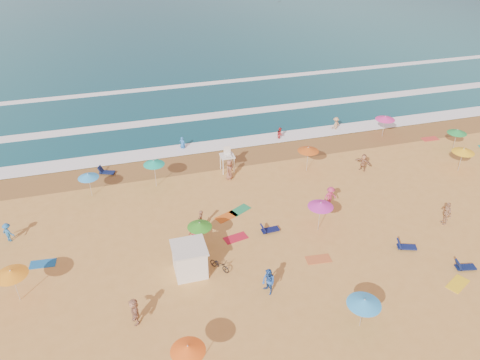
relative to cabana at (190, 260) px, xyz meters
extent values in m
plane|color=gold|center=(2.69, 1.80, -1.00)|extent=(220.00, 220.00, 0.00)
cube|color=#0C4756|center=(2.69, 85.80, -1.00)|extent=(220.00, 140.00, 0.18)
plane|color=olive|center=(2.69, 14.30, -0.99)|extent=(220.00, 220.00, 0.00)
cube|color=white|center=(2.69, 16.80, -0.90)|extent=(200.00, 2.20, 0.05)
cube|color=white|center=(2.69, 23.80, -0.90)|extent=(200.00, 1.60, 0.05)
cube|color=white|center=(2.69, 33.80, -0.90)|extent=(200.00, 1.20, 0.05)
cube|color=white|center=(0.00, 0.00, 0.00)|extent=(2.00, 2.00, 2.00)
cube|color=silver|center=(0.00, 0.00, 1.06)|extent=(2.20, 2.20, 0.12)
imported|color=black|center=(1.90, -0.30, -0.59)|extent=(1.39, 1.58, 0.82)
cone|color=orange|center=(-10.55, 0.39, 1.24)|extent=(1.93, 1.93, 0.35)
cone|color=yellow|center=(25.49, 6.33, 1.05)|extent=(1.92, 1.92, 0.35)
cone|color=#FF5E15|center=(-1.48, -7.79, 1.32)|extent=(1.77, 1.77, 0.35)
cone|color=#33A0E7|center=(8.58, -7.09, 0.94)|extent=(1.95, 1.95, 0.35)
cone|color=#CF5615|center=(12.42, 10.02, 1.19)|extent=(1.86, 1.86, 0.35)
cone|color=#E73394|center=(22.52, 14.30, 1.04)|extent=(1.93, 1.93, 0.35)
cone|color=#15AE8D|center=(-0.85, 11.10, 1.31)|extent=(1.76, 1.76, 0.35)
cone|color=#338F21|center=(1.10, 1.97, 1.20)|extent=(1.68, 1.68, 0.35)
cone|color=green|center=(27.56, 9.84, 0.97)|extent=(1.78, 1.78, 0.35)
cone|color=#CC2DA8|center=(9.93, 1.87, 1.25)|extent=(1.85, 1.85, 0.35)
cone|color=#35A1EE|center=(-6.14, 11.05, 0.94)|extent=(1.67, 1.67, 0.35)
cube|color=#0D1345|center=(6.44, 2.58, -0.83)|extent=(1.33, 0.63, 0.34)
cube|color=#0E1946|center=(17.59, -4.73, -0.83)|extent=(1.38, 0.80, 0.34)
cube|color=#0F1A4F|center=(15.01, -1.85, -0.83)|extent=(1.41, 0.97, 0.34)
cube|color=#0D1945|center=(-4.78, 14.30, -0.83)|extent=(1.41, 0.99, 0.34)
cube|color=#1A61A4|center=(-9.45, 3.45, -0.98)|extent=(1.77, 1.01, 0.03)
cube|color=#D45C17|center=(3.78, 5.23, -0.98)|extent=(1.90, 1.44, 0.03)
cube|color=#C9612F|center=(8.61, -1.19, -0.98)|extent=(1.77, 1.02, 0.03)
cube|color=red|center=(3.79, 2.56, -0.98)|extent=(1.83, 1.17, 0.03)
cube|color=#218650|center=(5.03, 5.80, -0.98)|extent=(1.90, 1.58, 0.03)
cube|color=yellow|center=(16.23, -5.77, -0.98)|extent=(1.91, 1.54, 0.03)
cube|color=#D13C31|center=(26.87, 12.43, -0.98)|extent=(1.72, 0.90, 0.03)
imported|color=brown|center=(1.61, 4.33, -0.19)|extent=(0.65, 0.71, 1.62)
imported|color=#E3384E|center=(0.73, 2.31, -0.10)|extent=(0.93, 1.13, 1.81)
imported|color=#AD7550|center=(17.27, 8.76, -0.20)|extent=(1.21, 1.51, 1.61)
imported|color=tan|center=(-3.83, -3.27, -0.12)|extent=(0.66, 1.67, 1.76)
imported|color=#935D44|center=(5.44, 10.60, -0.10)|extent=(1.01, 1.05, 1.81)
imported|color=#2658B2|center=(4.31, -3.18, -0.07)|extent=(0.95, 1.08, 1.86)
imported|color=tan|center=(19.38, -0.01, -0.07)|extent=(0.56, 1.13, 1.87)
imported|color=#B72D32|center=(12.25, 16.60, -0.50)|extent=(0.66, 0.80, 1.50)
imported|color=#BB2E5E|center=(12.03, 4.45, -0.13)|extent=(1.22, 0.82, 1.75)
imported|color=#246AAA|center=(-11.85, 6.69, -0.25)|extent=(1.10, 1.02, 1.49)
imported|color=tan|center=(18.54, 16.97, -0.41)|extent=(1.24, 1.01, 1.67)
imported|color=blue|center=(2.45, 17.09, -0.46)|extent=(0.69, 0.63, 1.57)
camera|label=1|loc=(-3.11, -22.97, 20.45)|focal=35.00mm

